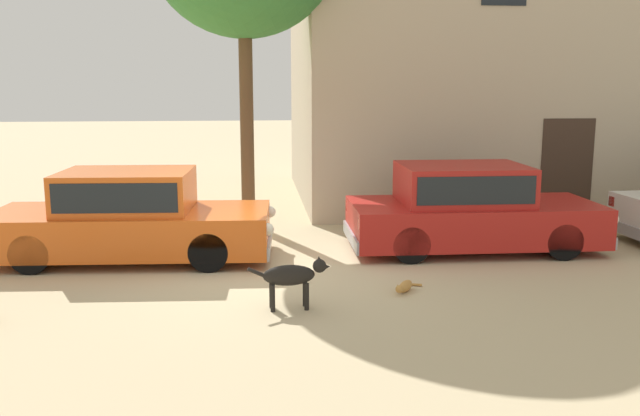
{
  "coord_description": "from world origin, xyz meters",
  "views": [
    {
      "loc": [
        -0.11,
        -10.17,
        2.85
      ],
      "look_at": [
        0.93,
        0.2,
        0.9
      ],
      "focal_mm": 38.26,
      "sensor_mm": 36.0,
      "label": 1
    }
  ],
  "objects_px": {
    "parked_sedan_nearest": "(130,216)",
    "stray_dog_spotted": "(293,276)",
    "parked_sedan_second": "(469,207)",
    "stray_cat": "(405,287)"
  },
  "relations": [
    {
      "from": "parked_sedan_nearest",
      "to": "parked_sedan_second",
      "type": "bearing_deg",
      "value": 4.06
    },
    {
      "from": "parked_sedan_second",
      "to": "parked_sedan_nearest",
      "type": "bearing_deg",
      "value": -178.18
    },
    {
      "from": "parked_sedan_second",
      "to": "stray_dog_spotted",
      "type": "distance_m",
      "value": 4.24
    },
    {
      "from": "parked_sedan_nearest",
      "to": "stray_cat",
      "type": "distance_m",
      "value": 4.62
    },
    {
      "from": "parked_sedan_second",
      "to": "stray_dog_spotted",
      "type": "relative_size",
      "value": 4.11
    },
    {
      "from": "stray_dog_spotted",
      "to": "stray_cat",
      "type": "distance_m",
      "value": 1.69
    },
    {
      "from": "parked_sedan_nearest",
      "to": "stray_dog_spotted",
      "type": "bearing_deg",
      "value": -44.68
    },
    {
      "from": "stray_dog_spotted",
      "to": "stray_cat",
      "type": "height_order",
      "value": "stray_dog_spotted"
    },
    {
      "from": "parked_sedan_second",
      "to": "stray_cat",
      "type": "xyz_separation_m",
      "value": [
        -1.61,
        -2.27,
        -0.65
      ]
    },
    {
      "from": "stray_dog_spotted",
      "to": "parked_sedan_second",
      "type": "bearing_deg",
      "value": 38.13
    }
  ]
}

